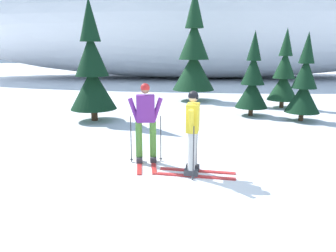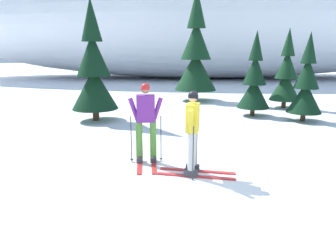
{
  "view_description": "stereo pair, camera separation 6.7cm",
  "coord_description": "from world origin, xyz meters",
  "px_view_note": "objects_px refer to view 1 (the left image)",
  "views": [
    {
      "loc": [
        -0.81,
        -5.57,
        2.52
      ],
      "look_at": [
        -0.96,
        1.02,
        0.95
      ],
      "focal_mm": 33.91,
      "sensor_mm": 36.0,
      "label": 1
    },
    {
      "loc": [
        -0.74,
        -5.56,
        2.52
      ],
      "look_at": [
        -0.96,
        1.02,
        0.95
      ],
      "focal_mm": 33.91,
      "sensor_mm": 36.0,
      "label": 2
    }
  ],
  "objects_px": {
    "pine_tree_center_right": "(304,85)",
    "pine_tree_far_right": "(284,75)",
    "pine_tree_center_left": "(194,55)",
    "pine_tree_center": "(253,81)",
    "skier_purple_jacket": "(146,122)",
    "pine_tree_far_left": "(92,71)",
    "skier_yellow_jacket": "(193,132)"
  },
  "relations": [
    {
      "from": "skier_purple_jacket",
      "to": "pine_tree_far_left",
      "type": "relative_size",
      "value": 0.42
    },
    {
      "from": "skier_purple_jacket",
      "to": "pine_tree_center_left",
      "type": "relative_size",
      "value": 0.33
    },
    {
      "from": "skier_yellow_jacket",
      "to": "pine_tree_far_right",
      "type": "bearing_deg",
      "value": 61.12
    },
    {
      "from": "pine_tree_far_left",
      "to": "pine_tree_center",
      "type": "xyz_separation_m",
      "value": [
        5.99,
        1.05,
        -0.44
      ]
    },
    {
      "from": "pine_tree_center_right",
      "to": "pine_tree_center_left",
      "type": "bearing_deg",
      "value": 127.61
    },
    {
      "from": "skier_purple_jacket",
      "to": "pine_tree_center_right",
      "type": "bearing_deg",
      "value": 41.07
    },
    {
      "from": "pine_tree_far_left",
      "to": "pine_tree_center_right",
      "type": "height_order",
      "value": "pine_tree_far_left"
    },
    {
      "from": "skier_purple_jacket",
      "to": "pine_tree_far_right",
      "type": "relative_size",
      "value": 0.52
    },
    {
      "from": "skier_yellow_jacket",
      "to": "pine_tree_far_right",
      "type": "distance_m",
      "value": 9.24
    },
    {
      "from": "pine_tree_center",
      "to": "pine_tree_far_right",
      "type": "distance_m",
      "value": 2.61
    },
    {
      "from": "pine_tree_center",
      "to": "pine_tree_far_right",
      "type": "height_order",
      "value": "pine_tree_far_right"
    },
    {
      "from": "pine_tree_center",
      "to": "pine_tree_center_right",
      "type": "xyz_separation_m",
      "value": [
        1.63,
        -0.92,
        -0.04
      ]
    },
    {
      "from": "skier_purple_jacket",
      "to": "pine_tree_far_right",
      "type": "height_order",
      "value": "pine_tree_far_right"
    },
    {
      "from": "pine_tree_center_left",
      "to": "pine_tree_center",
      "type": "height_order",
      "value": "pine_tree_center_left"
    },
    {
      "from": "pine_tree_center_left",
      "to": "pine_tree_far_right",
      "type": "relative_size",
      "value": 1.58
    },
    {
      "from": "pine_tree_far_left",
      "to": "pine_tree_center",
      "type": "distance_m",
      "value": 6.1
    },
    {
      "from": "skier_purple_jacket",
      "to": "pine_tree_far_left",
      "type": "distance_m",
      "value": 5.13
    },
    {
      "from": "pine_tree_center_right",
      "to": "pine_tree_far_right",
      "type": "bearing_deg",
      "value": 86.19
    },
    {
      "from": "pine_tree_far_left",
      "to": "pine_tree_far_right",
      "type": "xyz_separation_m",
      "value": [
        7.81,
        2.91,
        -0.35
      ]
    },
    {
      "from": "pine_tree_far_left",
      "to": "pine_tree_center_left",
      "type": "height_order",
      "value": "pine_tree_center_left"
    },
    {
      "from": "pine_tree_far_left",
      "to": "pine_tree_center",
      "type": "relative_size",
      "value": 1.32
    },
    {
      "from": "skier_yellow_jacket",
      "to": "pine_tree_center",
      "type": "distance_m",
      "value": 6.77
    },
    {
      "from": "pine_tree_center",
      "to": "pine_tree_far_left",
      "type": "bearing_deg",
      "value": -170.07
    },
    {
      "from": "pine_tree_far_left",
      "to": "pine_tree_center_left",
      "type": "bearing_deg",
      "value": 51.72
    },
    {
      "from": "skier_purple_jacket",
      "to": "pine_tree_far_left",
      "type": "bearing_deg",
      "value": 117.39
    },
    {
      "from": "pine_tree_far_left",
      "to": "skier_purple_jacket",
      "type": "bearing_deg",
      "value": -62.61
    },
    {
      "from": "pine_tree_center_left",
      "to": "pine_tree_far_right",
      "type": "distance_m",
      "value": 4.48
    },
    {
      "from": "skier_purple_jacket",
      "to": "pine_tree_center",
      "type": "distance_m",
      "value": 6.65
    },
    {
      "from": "pine_tree_far_left",
      "to": "pine_tree_center_right",
      "type": "distance_m",
      "value": 7.64
    },
    {
      "from": "skier_yellow_jacket",
      "to": "pine_tree_far_right",
      "type": "height_order",
      "value": "pine_tree_far_right"
    },
    {
      "from": "pine_tree_far_right",
      "to": "pine_tree_center",
      "type": "bearing_deg",
      "value": -134.32
    },
    {
      "from": "pine_tree_far_left",
      "to": "pine_tree_center_left",
      "type": "distance_m",
      "value": 6.33
    }
  ]
}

